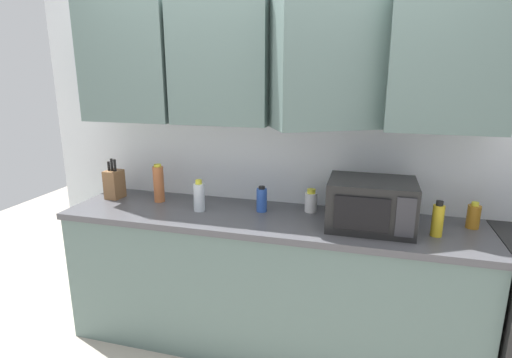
% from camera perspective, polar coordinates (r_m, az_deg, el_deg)
% --- Properties ---
extents(wall_back_with_cabinets, '(3.46, 0.58, 2.60)m').
position_cam_1_polar(wall_back_with_cabinets, '(2.61, 2.86, 10.60)').
color(wall_back_with_cabinets, white).
rests_on(wall_back_with_cabinets, ground_plane).
extents(counter_run, '(2.59, 0.63, 0.90)m').
position_cam_1_polar(counter_run, '(2.73, 1.45, -14.11)').
color(counter_run, slate).
rests_on(counter_run, ground_plane).
extents(microwave, '(0.48, 0.37, 0.28)m').
position_cam_1_polar(microwave, '(2.41, 15.80, -3.41)').
color(microwave, black).
rests_on(microwave, counter_run).
extents(knife_block, '(0.11, 0.13, 0.29)m').
position_cam_1_polar(knife_block, '(3.04, -19.21, -0.62)').
color(knife_block, brown).
rests_on(knife_block, counter_run).
extents(bottle_clear_tall, '(0.07, 0.07, 0.21)m').
position_cam_1_polar(bottle_clear_tall, '(2.63, -7.96, -2.46)').
color(bottle_clear_tall, silver).
rests_on(bottle_clear_tall, counter_run).
extents(bottle_blue_cleaner, '(0.07, 0.07, 0.17)m').
position_cam_1_polar(bottle_blue_cleaner, '(2.60, 0.80, -2.90)').
color(bottle_blue_cleaner, '#2D56B7').
rests_on(bottle_blue_cleaner, counter_run).
extents(bottle_white_jar, '(0.08, 0.08, 0.15)m').
position_cam_1_polar(bottle_white_jar, '(2.62, 7.70, -3.12)').
color(bottle_white_jar, white).
rests_on(bottle_white_jar, counter_run).
extents(bottle_amber_vinegar, '(0.07, 0.07, 0.15)m').
position_cam_1_polar(bottle_amber_vinegar, '(2.64, 28.14, -4.61)').
color(bottle_amber_vinegar, '#AD701E').
rests_on(bottle_amber_vinegar, counter_run).
extents(bottle_spice_jar, '(0.07, 0.07, 0.26)m').
position_cam_1_polar(bottle_spice_jar, '(2.86, -13.46, -0.63)').
color(bottle_spice_jar, '#BC6638').
rests_on(bottle_spice_jar, counter_run).
extents(bottle_yellow_mustard, '(0.06, 0.06, 0.20)m').
position_cam_1_polar(bottle_yellow_mustard, '(2.42, 24.07, -5.24)').
color(bottle_yellow_mustard, gold).
rests_on(bottle_yellow_mustard, counter_run).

